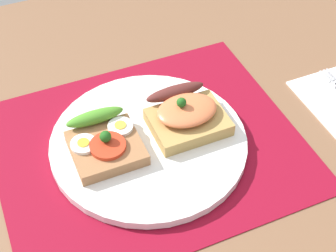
% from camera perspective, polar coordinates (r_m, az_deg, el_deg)
% --- Properties ---
extents(ground_plane, '(1.20, 0.90, 0.03)m').
position_cam_1_polar(ground_plane, '(0.73, -2.17, -3.21)').
color(ground_plane, brown).
extents(placemat, '(0.42, 0.36, 0.00)m').
position_cam_1_polar(placemat, '(0.72, -2.21, -2.30)').
color(placemat, maroon).
rests_on(placemat, ground_plane).
extents(plate, '(0.28, 0.28, 0.01)m').
position_cam_1_polar(plate, '(0.71, -2.22, -1.88)').
color(plate, white).
rests_on(plate, placemat).
extents(sandwich_egg_tomato, '(0.09, 0.10, 0.04)m').
position_cam_1_polar(sandwich_egg_tomato, '(0.69, -7.19, -1.94)').
color(sandwich_egg_tomato, '#A06B43').
rests_on(sandwich_egg_tomato, plate).
extents(sandwich_salmon, '(0.11, 0.10, 0.05)m').
position_cam_1_polar(sandwich_salmon, '(0.71, 2.06, 1.35)').
color(sandwich_salmon, tan).
rests_on(sandwich_salmon, plate).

